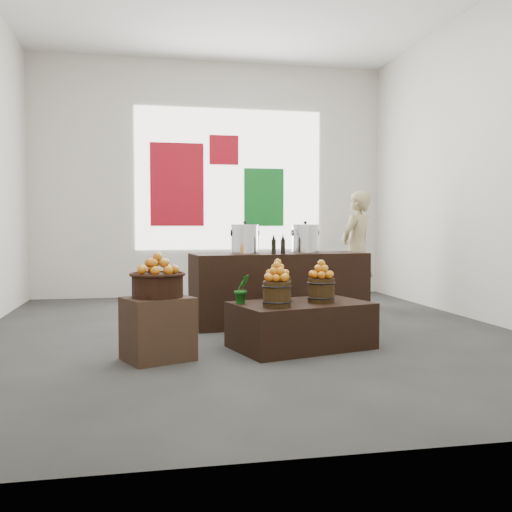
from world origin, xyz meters
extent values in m
plane|color=#353533|center=(0.00, 0.00, 0.00)|extent=(7.00, 7.00, 0.00)
cube|color=silver|center=(0.00, 3.50, 2.00)|extent=(6.00, 0.04, 4.00)
cube|color=white|center=(0.30, 3.48, 2.00)|extent=(3.20, 0.02, 2.40)
cube|color=#A80C1B|center=(-0.60, 3.47, 1.90)|extent=(0.90, 0.04, 1.40)
cube|color=#106C21|center=(0.90, 3.47, 1.70)|extent=(0.70, 0.04, 1.00)
cube|color=#A80C1B|center=(0.20, 3.47, 2.50)|extent=(0.50, 0.04, 0.50)
cube|color=#442E1F|center=(-1.05, -1.15, 0.28)|extent=(0.70, 0.64, 0.56)
cylinder|color=black|center=(-1.05, -1.15, 0.67)|extent=(0.45, 0.45, 0.21)
cube|color=black|center=(0.35, -0.91, 0.22)|extent=(1.46, 1.11, 0.45)
cylinder|color=#36230E|center=(0.04, -1.18, 0.57)|extent=(0.26, 0.26, 0.24)
cylinder|color=#36230E|center=(0.54, -0.96, 0.57)|extent=(0.26, 0.26, 0.24)
cylinder|color=#36230E|center=(0.16, -0.71, 0.57)|extent=(0.26, 0.26, 0.24)
imported|color=#125613|center=(0.65, -0.64, 0.57)|extent=(0.22, 0.19, 0.24)
imported|color=#125613|center=(-0.24, -0.89, 0.59)|extent=(0.20, 0.18, 0.29)
cube|color=black|center=(0.46, 0.46, 0.43)|extent=(2.18, 0.89, 0.87)
cylinder|color=silver|center=(0.02, 0.42, 1.03)|extent=(0.33, 0.33, 0.33)
cylinder|color=silver|center=(0.79, 0.50, 1.03)|extent=(0.33, 0.33, 0.33)
imported|color=tan|center=(1.92, 1.67, 0.86)|extent=(0.74, 0.71, 1.71)
camera|label=1|loc=(-1.16, -6.27, 1.20)|focal=40.00mm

